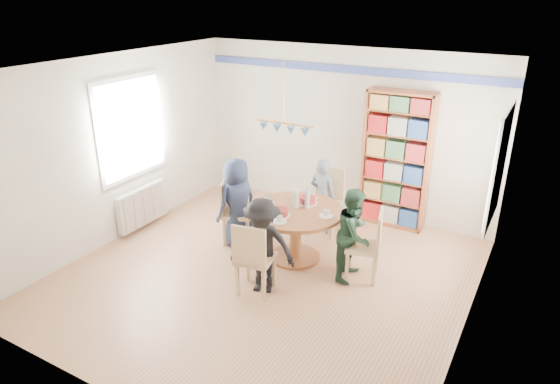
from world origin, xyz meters
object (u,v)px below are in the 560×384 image
Objects in this scene: radiator at (143,206)px; chair_left at (233,208)px; chair_near at (253,256)px; dining_table at (296,222)px; person_near at (262,246)px; chair_far at (327,198)px; person_far at (323,196)px; chair_right at (370,242)px; person_right at (354,234)px; bookshelf at (396,161)px; person_left at (237,203)px.

radiator is 1.55m from chair_left.
chair_left is 0.99× the size of chair_near.
dining_table is 0.90m from person_near.
person_near is at bearing 69.00° from chair_near.
person_far reaches higher than chair_far.
dining_table is at bearing -179.74° from chair_right.
person_right reaches higher than chair_near.
person_right is at bearing -165.12° from chair_right.
radiator is 4.00m from bookshelf.
person_far is (-0.05, -0.05, 0.03)m from chair_far.
dining_table is at bearing 97.02° from person_far.
bookshelf is at bearing -131.90° from person_far.
chair_near is 0.82× the size of person_far.
person_right reaches higher than dining_table.
person_left reaches higher than chair_left.
chair_near is (-1.10, -1.04, 0.01)m from chair_right.
person_far is (1.01, 0.94, 0.06)m from chair_left.
dining_table is 1.34× the size of chair_near.
chair_left is 2.11m from chair_right.
bookshelf reaches higher than radiator.
person_left is 1.29m from person_near.
dining_table is 1.98m from bookshelf.
dining_table is 0.61× the size of bookshelf.
radiator is 1.05× the size of chair_right.
person_far reaches higher than chair_near.
chair_left reaches higher than radiator.
person_right is 1.04× the size of person_far.
person_left is 1.06× the size of person_near.
person_near is at bearing -40.33° from chair_left.
bookshelf is at bearing 64.85° from dining_table.
person_right reaches higher than chair_far.
person_near reaches higher than chair_near.
dining_table reaches higher than radiator.
chair_left is at bearing -136.97° from bookshelf.
chair_far is at bearing 88.57° from chair_near.
bookshelf is (0.80, 0.75, 0.49)m from chair_far.
person_left is 1.33m from person_far.
bookshelf is (3.36, 2.04, 0.70)m from radiator.
person_far is (2.51, 1.24, 0.24)m from radiator.
chair_left is 0.78× the size of person_right.
radiator is 2.63m from chair_near.
chair_right reaches higher than radiator.
chair_left is 1.92m from person_right.
bookshelf is at bearing 43.18° from chair_far.
dining_table is 1.04m from chair_near.
chair_left is at bearing -91.09° from person_left.
radiator is 1.03× the size of chair_near.
chair_left is 0.95× the size of chair_far.
radiator is at bearing -63.01° from person_left.
person_near is (0.05, 0.14, 0.09)m from chair_near.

